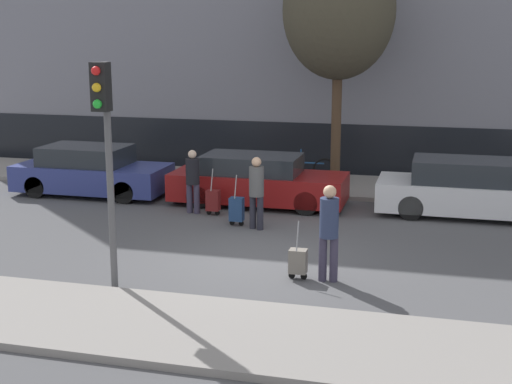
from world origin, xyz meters
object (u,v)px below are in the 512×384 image
Objects in this scene: pedestrian_left at (193,178)px; traffic_light at (105,131)px; trolley_left at (213,200)px; pedestrian_center at (256,189)px; parked_car_0 at (91,172)px; parked_car_1 at (257,181)px; parked_bicycle at (307,169)px; trolley_center at (237,209)px; parked_car_2 at (469,190)px; bare_tree_near_crossing at (339,11)px; pedestrian_right at (329,227)px; trolley_right at (298,261)px.

pedestrian_left is 5.88m from traffic_light.
pedestrian_center is at bearing -35.47° from trolley_left.
pedestrian_left is (3.46, -1.29, 0.26)m from parked_car_0.
parked_car_1 is 1.85m from pedestrian_left.
pedestrian_center reaches higher than parked_bicycle.
parked_car_1 is 3.89× the size of trolley_left.
traffic_light reaches higher than pedestrian_center.
trolley_center is at bearing -43.64° from trolley_left.
parked_car_0 is 3.70m from pedestrian_left.
parked_car_0 is 5.31m from trolley_center.
parked_car_2 is at bearing 1.08° from parked_car_0.
pedestrian_left is 1.71m from trolley_center.
bare_tree_near_crossing is (2.50, 9.39, 2.19)m from traffic_light.
pedestrian_center is at bearing -102.35° from bare_tree_near_crossing.
parked_car_2 is at bearing 2.27° from parked_car_1.
parked_car_2 is (5.33, 0.21, 0.03)m from parked_car_1.
parked_car_1 is at bearing -106.78° from parked_bicycle.
pedestrian_right reaches higher than pedestrian_left.
trolley_left is at bearing 179.94° from pedestrian_left.
bare_tree_near_crossing is (-1.08, 7.96, 3.98)m from pedestrian_right.
parked_car_0 is 10.11m from parked_car_2.
pedestrian_right is 4.25m from traffic_light.
pedestrian_left reaches higher than trolley_left.
trolley_left is at bearing -165.70° from parked_car_2.
traffic_light reaches higher than parked_car_0.
pedestrian_left is at bearing -20.47° from parked_car_0.
pedestrian_center is 0.95× the size of parked_bicycle.
trolley_center is at bearing 78.98° from traffic_light.
parked_car_0 is 0.62× the size of bare_tree_near_crossing.
pedestrian_center is (0.59, -2.31, 0.32)m from parked_car_1.
traffic_light is (3.93, -6.83, 2.16)m from parked_car_0.
trolley_left is 1.16m from trolley_center.
pedestrian_left reaches higher than parked_bicycle.
parked_bicycle is (0.22, 5.02, -0.46)m from pedestrian_center.
pedestrian_center is 0.43× the size of traffic_light.
pedestrian_right is (7.51, -5.40, 0.38)m from parked_car_0.
pedestrian_right is at bearing -82.29° from bare_tree_near_crossing.
parked_car_1 is at bearing 112.04° from trolley_right.
traffic_light is at bearing -90.74° from trolley_left.
pedestrian_left is 0.90× the size of parked_bicycle.
parked_bicycle is at bearing 68.63° from trolley_left.
pedestrian_center reaches higher than trolley_left.
trolley_right is at bearing -53.98° from trolley_left.
pedestrian_right is 0.87m from trolley_right.
pedestrian_left is 0.76m from trolley_left.
parked_bicycle is (0.82, 2.71, -0.13)m from parked_car_1.
pedestrian_center is 5.05m from parked_bicycle.
pedestrian_center is (1.91, -1.04, 0.05)m from pedestrian_left.
trolley_center is 1.10× the size of trolley_right.
pedestrian_right is (-2.59, -5.59, 0.36)m from parked_car_2.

